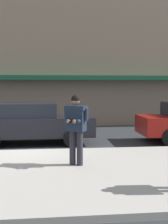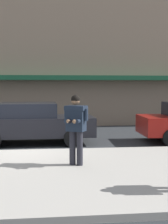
{
  "view_description": "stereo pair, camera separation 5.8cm",
  "coord_description": "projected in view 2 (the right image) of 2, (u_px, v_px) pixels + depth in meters",
  "views": [
    {
      "loc": [
        0.95,
        -10.19,
        2.17
      ],
      "look_at": [
        1.87,
        -2.13,
        1.49
      ],
      "focal_mm": 50.0,
      "sensor_mm": 36.0,
      "label": 1
    },
    {
      "loc": [
        1.0,
        -10.2,
        2.17
      ],
      "look_at": [
        1.87,
        -2.13,
        1.49
      ],
      "focal_mm": 50.0,
      "sensor_mm": 36.0,
      "label": 2
    }
  ],
  "objects": [
    {
      "name": "parked_sedan_mid",
      "position": [
        32.0,
        123.0,
        11.68
      ],
      "size": [
        4.55,
        2.03,
        1.54
      ],
      "color": "black",
      "rests_on": "ground"
    },
    {
      "name": "curb_paint_line",
      "position": [
        51.0,
        151.0,
        10.33
      ],
      "size": [
        28.0,
        0.12,
        0.01
      ],
      "primitive_type": "cube",
      "color": "silver",
      "rests_on": "ground"
    },
    {
      "name": "storefront_facade",
      "position": [
        50.0,
        22.0,
        18.21
      ],
      "size": [
        28.0,
        4.7,
        11.83
      ],
      "color": "#84705B",
      "rests_on": "ground"
    },
    {
      "name": "sidewalk",
      "position": [
        51.0,
        174.0,
        7.45
      ],
      "size": [
        32.0,
        5.3,
        0.14
      ],
      "primitive_type": "cube",
      "color": "#A8A399",
      "rests_on": "ground"
    },
    {
      "name": "ground_plane",
      "position": [
        20.0,
        153.0,
        10.18
      ],
      "size": [
        80.0,
        80.0,
        0.0
      ],
      "primitive_type": "plane",
      "color": "#2B2D30"
    },
    {
      "name": "man_texting_on_phone",
      "position": [
        76.0,
        122.0,
        7.93
      ],
      "size": [
        0.63,
        0.65,
        1.81
      ],
      "color": "#23232B",
      "rests_on": "sidewalk"
    }
  ]
}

